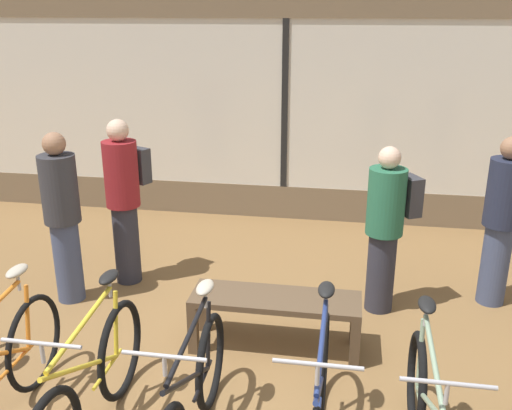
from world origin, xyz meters
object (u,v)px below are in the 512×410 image
customer_near_rack (386,225)px  bicycle_center (192,401)px  bicycle_center_right (319,407)px  bicycle_center_left (90,389)px  customer_mid_floor (124,197)px  customer_near_bench (502,219)px  display_bench (275,306)px  customer_by_window (63,215)px

customer_near_rack → bicycle_center: bearing=-121.3°
bicycle_center_right → bicycle_center_left: bearing=-177.9°
bicycle_center_left → bicycle_center: 0.68m
customer_mid_floor → customer_near_bench: size_ratio=1.04×
bicycle_center_right → bicycle_center: bearing=-177.1°
bicycle_center → display_bench: bearing=73.9°
bicycle_center → bicycle_center_right: bearing=2.9°
bicycle_center_right → customer_near_bench: customer_near_bench is taller
bicycle_center_left → bicycle_center: bicycle_center_left is taller
bicycle_center_right → customer_near_rack: bearing=77.1°
bicycle_center → customer_near_bench: customer_near_bench is taller
bicycle_center_left → customer_near_bench: bearing=38.7°
display_bench → customer_by_window: 2.21m
customer_mid_floor → customer_near_bench: (3.65, 0.13, -0.06)m
bicycle_center_left → display_bench: size_ratio=1.25×
customer_near_rack → customer_mid_floor: bearing=176.1°
customer_near_bench → customer_near_rack: bearing=-164.0°
bicycle_center_right → customer_by_window: bearing=145.6°
display_bench → customer_mid_floor: size_ratio=0.82×
bicycle_center_left → customer_by_window: size_ratio=1.05×
bicycle_center → customer_near_bench: 3.38m
customer_near_rack → customer_by_window: customer_by_window is taller
bicycle_center_right → customer_near_rack: (0.47, 2.05, 0.45)m
customer_mid_floor → bicycle_center_left: bearing=-74.3°
display_bench → customer_by_window: (-2.10, 0.52, 0.48)m
bicycle_center_right → customer_mid_floor: bearing=133.5°
display_bench → customer_mid_floor: customer_mid_floor is taller
customer_by_window → customer_near_bench: size_ratio=1.02×
bicycle_center → customer_near_bench: (2.33, 2.39, 0.48)m
customer_by_window → display_bench: bearing=-13.8°
bicycle_center → bicycle_center_left: bearing=-178.9°
bicycle_center_right → display_bench: bearing=109.7°
display_bench → customer_near_bench: size_ratio=0.85×
customer_by_window → customer_near_bench: bearing=8.7°
bicycle_center → display_bench: bicycle_center is taller
customer_near_rack → customer_near_bench: size_ratio=0.97×
bicycle_center_left → customer_by_window: customer_by_window is taller
bicycle_center → customer_by_window: customer_by_window is taller
bicycle_center → customer_by_window: bearing=134.4°
bicycle_center_left → bicycle_center_right: bearing=2.1°
bicycle_center_right → customer_by_window: 3.11m
display_bench → bicycle_center_left: bearing=-129.3°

